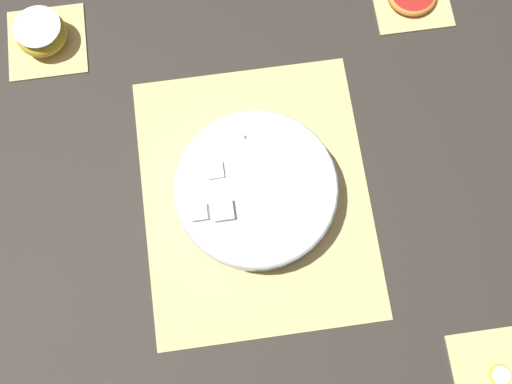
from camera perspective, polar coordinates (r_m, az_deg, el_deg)
The scene contains 7 objects.
ground_plane at distance 0.91m, azimuth -0.00°, elevation -0.44°, with size 6.00×6.00×0.00m, color #2D2823.
bamboo_mat_center at distance 0.91m, azimuth -0.00°, elevation -0.39°, with size 0.42×0.34×0.01m.
coaster_mat_near_left at distance 1.06m, azimuth -19.29°, elevation 13.37°, with size 0.13×0.13×0.01m.
coaster_mat_far_right at distance 0.94m, azimuth 22.07°, elevation -15.86°, with size 0.13×0.13×0.01m.
fruit_salad_bowl at distance 0.88m, azimuth -0.02°, elevation 0.10°, with size 0.24×0.24×0.06m.
apple_half at distance 1.04m, azimuth -19.77°, elevation 14.04°, with size 0.08×0.08×0.04m.
banana_coin_single at distance 0.94m, azimuth 22.24°, elevation -15.86°, with size 0.03×0.03×0.01m.
Camera 1 is at (0.22, -0.03, 0.88)m, focal length 42.00 mm.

